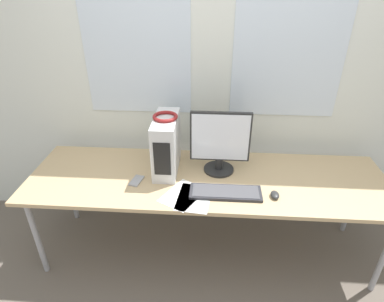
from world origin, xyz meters
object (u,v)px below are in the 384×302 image
at_px(pc_tower, 166,144).
at_px(keyboard, 225,192).
at_px(cell_phone, 136,181).
at_px(mouse, 275,195).
at_px(headphones, 165,117).
at_px(monitor_main, 220,142).

xyz_separation_m(pc_tower, keyboard, (0.43, -0.28, -0.19)).
distance_m(pc_tower, keyboard, 0.54).
bearing_deg(pc_tower, keyboard, -33.47).
distance_m(pc_tower, cell_phone, 0.33).
xyz_separation_m(mouse, cell_phone, (-0.94, 0.11, -0.01)).
height_order(headphones, monitor_main, monitor_main).
bearing_deg(mouse, pc_tower, 158.47).
height_order(pc_tower, headphones, headphones).
bearing_deg(monitor_main, cell_phone, -162.26).
height_order(pc_tower, mouse, pc_tower).
height_order(headphones, mouse, headphones).
bearing_deg(headphones, mouse, -21.59).
xyz_separation_m(monitor_main, cell_phone, (-0.57, -0.18, -0.23)).
height_order(pc_tower, cell_phone, pc_tower).
bearing_deg(keyboard, cell_phone, 170.90).
height_order(pc_tower, monitor_main, monitor_main).
height_order(keyboard, cell_phone, keyboard).
distance_m(mouse, cell_phone, 0.95).
height_order(monitor_main, keyboard, monitor_main).
bearing_deg(pc_tower, monitor_main, 0.30).
relative_size(keyboard, mouse, 5.50).
distance_m(pc_tower, headphones, 0.22).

